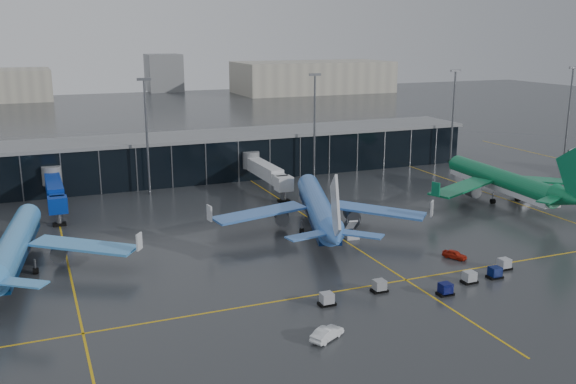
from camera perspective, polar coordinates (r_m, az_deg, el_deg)
name	(u,v)px	position (r m, az deg, el deg)	size (l,w,h in m)	color
ground	(302,256)	(103.38, 1.23, -5.73)	(600.00, 600.00, 0.00)	#282B2D
terminal_pier	(201,156)	(158.86, -7.72, 3.20)	(142.00, 17.00, 10.70)	black
jet_bridges	(55,189)	(135.66, -20.04, 0.22)	(94.00, 27.50, 7.20)	#595B60
flood_masts	(235,127)	(147.45, -4.74, 5.75)	(203.00, 0.50, 25.50)	#595B60
distant_hangars	(192,79)	(370.98, -8.50, 9.86)	(260.00, 71.00, 22.00)	#B2AD99
taxi_lines	(329,231)	(116.49, 3.66, -3.45)	(220.00, 120.00, 0.02)	gold
airliner_arkefly	(12,229)	(103.61, -23.30, -3.01)	(37.98, 43.25, 13.29)	#4292D9
airliner_klm_near	(318,192)	(115.05, 2.69, -0.03)	(40.16, 45.74, 14.06)	#3C70C5
airliner_aer_lingus	(501,168)	(143.06, 18.44, 2.05)	(40.11, 45.69, 14.04)	#0D6D40
baggage_carts	(439,281)	(93.86, 13.30, -7.74)	(32.78, 6.25, 1.70)	black
mobile_airstair	(351,233)	(112.93, 5.61, -3.66)	(2.73, 3.54, 3.45)	silver
service_van_red	(455,254)	(105.57, 14.59, -5.40)	(1.57, 3.90, 1.33)	#AE1E0D
service_van_white	(327,333)	(76.83, 3.49, -12.42)	(1.65, 4.73, 1.56)	silver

